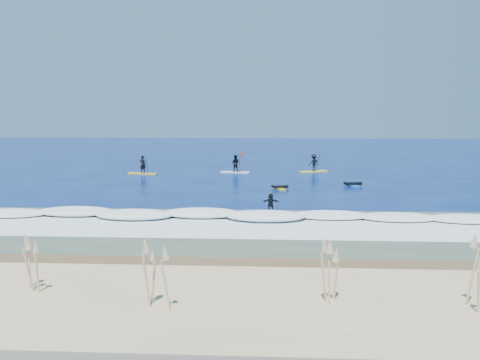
# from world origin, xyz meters

# --- Properties ---
(ground) EXTENTS (160.00, 160.00, 0.00)m
(ground) POSITION_xyz_m (0.00, 0.00, 0.00)
(ground) COLOR #04144A
(ground) RESTS_ON ground
(dune) EXTENTS (90.00, 7.00, 2.00)m
(dune) POSITION_xyz_m (0.00, -27.00, 0.00)
(dune) COLOR tan
(dune) RESTS_ON ground
(wet_sand_strip) EXTENTS (90.00, 5.00, 0.08)m
(wet_sand_strip) POSITION_xyz_m (0.00, -21.50, 0.00)
(wet_sand_strip) COLOR #4F3A24
(wet_sand_strip) RESTS_ON ground
(shallow_water) EXTENTS (90.00, 13.00, 0.01)m
(shallow_water) POSITION_xyz_m (0.00, -14.00, 0.01)
(shallow_water) COLOR #3A4F3E
(shallow_water) RESTS_ON ground
(breaking_wave) EXTENTS (40.00, 6.00, 0.30)m
(breaking_wave) POSITION_xyz_m (0.00, -10.00, 0.00)
(breaking_wave) COLOR white
(breaking_wave) RESTS_ON ground
(whitewater) EXTENTS (34.00, 5.00, 0.02)m
(whitewater) POSITION_xyz_m (0.00, -13.00, 0.00)
(whitewater) COLOR silver
(whitewater) RESTS_ON ground
(dune_grass) EXTENTS (40.00, 4.00, 1.70)m
(dune_grass) POSITION_xyz_m (0.00, -27.00, 1.85)
(dune_grass) COLOR tan
(dune_grass) RESTS_ON dune
(sup_paddler_left) EXTENTS (3.22, 1.50, 2.19)m
(sup_paddler_left) POSITION_xyz_m (-11.75, 11.53, 0.69)
(sup_paddler_left) COLOR yellow
(sup_paddler_left) RESTS_ON ground
(sup_paddler_center) EXTENTS (3.18, 1.40, 2.17)m
(sup_paddler_center) POSITION_xyz_m (-2.40, 13.27, 0.81)
(sup_paddler_center) COLOR white
(sup_paddler_center) RESTS_ON ground
(sup_paddler_right) EXTENTS (3.12, 2.06, 2.17)m
(sup_paddler_right) POSITION_xyz_m (5.85, 14.40, 0.85)
(sup_paddler_right) COLOR #FAFA1B
(sup_paddler_right) RESTS_ON ground
(prone_paddler_near) EXTENTS (1.44, 1.90, 0.39)m
(prone_paddler_near) POSITION_xyz_m (2.05, 1.90, 0.13)
(prone_paddler_near) COLOR yellow
(prone_paddler_near) RESTS_ON ground
(prone_paddler_far) EXTENTS (1.65, 2.16, 0.44)m
(prone_paddler_far) POSITION_xyz_m (8.37, 4.05, 0.15)
(prone_paddler_far) COLOR blue
(prone_paddler_far) RESTS_ON ground
(wave_surfer) EXTENTS (1.72, 0.54, 1.23)m
(wave_surfer) POSITION_xyz_m (1.30, -9.14, 0.72)
(wave_surfer) COLOR silver
(wave_surfer) RESTS_ON breaking_wave
(marker_buoy) EXTENTS (0.25, 0.25, 0.61)m
(marker_buoy) POSITION_xyz_m (-2.90, 32.68, 0.26)
(marker_buoy) COLOR red
(marker_buoy) RESTS_ON ground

